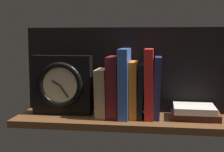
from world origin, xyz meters
TOP-DOWN VIEW (x-y plane):
  - ground_plane at (0.00, 0.00)cm, footprint 82.19×22.47cm
  - back_panel at (0.00, 10.64)cm, footprint 82.19×1.20cm
  - book_tan_shortstories at (-8.48, 1.63)cm, footprint 4.44×13.49cm
  - book_maroon_dawkins at (-4.17, 1.63)cm, footprint 4.47×14.14cm
  - book_blue_modern at (-0.08, 1.63)cm, footprint 3.91×16.80cm
  - book_orange_pandolfini at (3.41, 1.63)cm, footprint 3.15×12.94cm
  - book_black_skeptic at (6.20, 1.63)cm, footprint 3.09×12.55cm
  - book_red_requiem at (9.14, 1.63)cm, footprint 3.67×14.19cm
  - book_navy_bierce at (12.18, 1.63)cm, footprint 2.77×12.12cm
  - framed_clock at (-24.40, 1.65)cm, footprint 22.89×6.72cm
  - book_stack_side at (25.89, 1.79)cm, footprint 18.26×13.70cm

SIDE VIEW (x-z plane):
  - ground_plane at x=0.00cm, z-range -2.50..0.00cm
  - book_stack_side at x=25.89cm, z-range 0.03..4.82cm
  - book_tan_shortstories at x=-8.48cm, z-range -0.05..18.00cm
  - book_black_skeptic at x=6.20cm, z-range -0.04..20.01cm
  - book_orange_pandolfini at x=3.41cm, z-range -0.02..20.95cm
  - book_navy_bierce at x=12.18cm, z-range -0.02..22.72cm
  - book_maroon_dawkins at x=-4.17cm, z-range -0.04..22.80cm
  - framed_clock at x=-24.40cm, z-range 0.09..22.97cm
  - book_blue_modern at x=-0.08cm, z-range -0.02..25.65cm
  - book_red_requiem at x=9.14cm, z-range -0.03..25.65cm
  - back_panel at x=0.00cm, z-range 0.00..33.73cm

